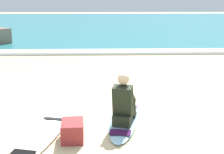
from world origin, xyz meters
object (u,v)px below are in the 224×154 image
surfer_seated (124,104)px  beach_bag (73,131)px  surfboard_main (124,119)px  surfboard_spare_near (42,135)px

surfer_seated → beach_bag: bearing=-149.6°
surfer_seated → beach_bag: 1.06m
surfboard_main → surfer_seated: (-0.03, -0.26, 0.40)m
surfboard_spare_near → surfboard_main: bearing=24.8°
surfboard_main → beach_bag: size_ratio=4.63×
beach_bag → surfboard_spare_near: bearing=168.1°
surfer_seated → beach_bag: surfer_seated is taller
surfboard_main → beach_bag: 1.21m
surfboard_spare_near → beach_bag: bearing=-11.9°
surfboard_main → surfer_seated: bearing=-96.3°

